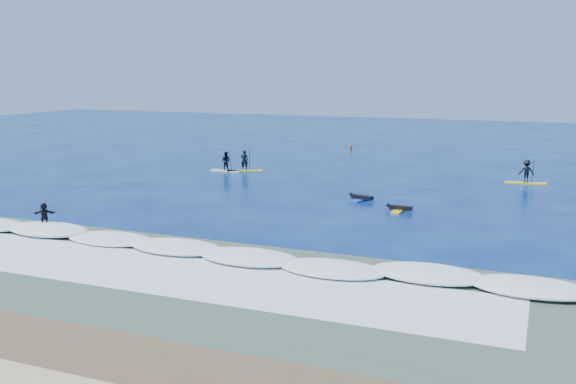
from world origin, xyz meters
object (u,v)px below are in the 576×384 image
at_px(prone_paddler_near, 399,209).
at_px(wave_surfer, 44,216).
at_px(sup_paddler_right, 526,173).
at_px(marker_buoy, 351,147).
at_px(sup_paddler_left, 244,164).
at_px(sup_paddler_center, 226,163).
at_px(prone_paddler_far, 361,198).

xyz_separation_m(prone_paddler_near, wave_surfer, (-16.69, -11.97, 0.64)).
xyz_separation_m(sup_paddler_right, marker_buoy, (-18.32, 14.87, -0.51)).
distance_m(wave_surfer, marker_buoy, 40.38).
relative_size(sup_paddler_right, wave_surfer, 1.63).
relative_size(sup_paddler_left, sup_paddler_center, 1.08).
bearing_deg(marker_buoy, wave_surfer, -97.42).
height_order(sup_paddler_left, sup_paddler_right, sup_paddler_left).
bearing_deg(prone_paddler_near, sup_paddler_right, -24.43).
bearing_deg(sup_paddler_center, sup_paddler_left, 19.72).
height_order(sup_paddler_left, marker_buoy, sup_paddler_left).
bearing_deg(sup_paddler_right, wave_surfer, -141.56).
relative_size(sup_paddler_left, prone_paddler_far, 1.34).
xyz_separation_m(prone_paddler_far, wave_surfer, (-13.61, -14.29, 0.63)).
relative_size(sup_paddler_left, marker_buoy, 4.16).
bearing_deg(sup_paddler_center, prone_paddler_far, -29.65).
height_order(sup_paddler_center, prone_paddler_near, sup_paddler_center).
distance_m(sup_paddler_right, prone_paddler_near, 14.89).
relative_size(prone_paddler_near, wave_surfer, 1.09).
bearing_deg(marker_buoy, sup_paddler_center, -107.41).
height_order(sup_paddler_left, wave_surfer, sup_paddler_left).
xyz_separation_m(sup_paddler_left, prone_paddler_near, (15.66, -10.54, -0.51)).
height_order(wave_surfer, marker_buoy, wave_surfer).
relative_size(sup_paddler_center, prone_paddler_near, 1.36).
bearing_deg(wave_surfer, marker_buoy, 52.17).
xyz_separation_m(sup_paddler_right, wave_surfer, (-23.54, -25.17, -0.04)).
bearing_deg(sup_paddler_right, sup_paddler_center, 179.17).
relative_size(sup_paddler_left, prone_paddler_near, 1.46).
distance_m(sup_paddler_center, sup_paddler_right, 24.21).
xyz_separation_m(sup_paddler_center, wave_surfer, (0.46, -21.95, 0.05)).
bearing_deg(sup_paddler_left, marker_buoy, 49.65).
height_order(sup_paddler_right, prone_paddler_far, sup_paddler_right).
bearing_deg(marker_buoy, prone_paddler_far, -71.95).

